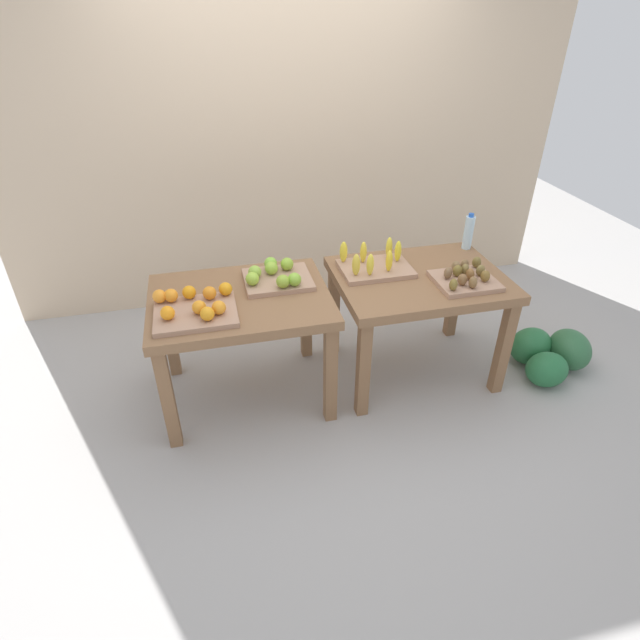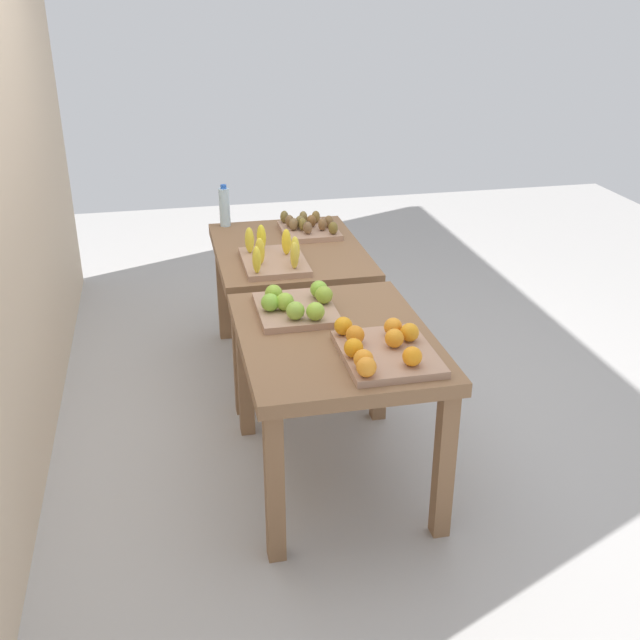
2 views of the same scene
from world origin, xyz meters
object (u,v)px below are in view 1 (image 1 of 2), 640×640
display_table_right (418,290)px  water_bottle (468,232)px  display_table_left (241,312)px  kiwi_bin (465,278)px  banana_crate (375,265)px  orange_bin (195,307)px  watermelon_pile (550,353)px  apple_bin (276,276)px

display_table_right → water_bottle: 0.60m
display_table_left → kiwi_bin: (1.34, -0.16, 0.14)m
display_table_right → kiwi_bin: bearing=-35.1°
banana_crate → kiwi_bin: (0.48, -0.28, -0.01)m
display_table_left → water_bottle: 1.63m
orange_bin → watermelon_pile: size_ratio=0.77×
orange_bin → banana_crate: bearing=13.1°
display_table_left → banana_crate: (0.86, 0.13, 0.15)m
display_table_right → water_bottle: bearing=33.1°
orange_bin → kiwi_bin: 1.59m
display_table_left → apple_bin: (0.23, 0.12, 0.15)m
display_table_left → kiwi_bin: kiwi_bin is taller
water_bottle → watermelon_pile: size_ratio=0.42×
apple_bin → banana_crate: 0.63m
display_table_right → apple_bin: size_ratio=2.52×
orange_bin → apple_bin: (0.48, 0.25, 0.00)m
display_table_right → apple_bin: bearing=172.3°
display_table_right → watermelon_pile: bearing=-13.1°
apple_bin → water_bottle: 1.36m
apple_bin → watermelon_pile: size_ratio=0.70×
banana_crate → kiwi_bin: size_ratio=1.22×
display_table_left → apple_bin: size_ratio=2.52×
orange_bin → apple_bin: bearing=27.5°
water_bottle → display_table_left: bearing=-169.2°
kiwi_bin → banana_crate: bearing=149.5°
apple_bin → banana_crate: bearing=0.5°
display_table_left → watermelon_pile: size_ratio=1.77×
banana_crate → orange_bin: bearing=-166.9°
orange_bin → apple_bin: size_ratio=1.09×
kiwi_bin → watermelon_pile: kiwi_bin is taller
watermelon_pile → apple_bin: bearing=169.5°
watermelon_pile → kiwi_bin: bearing=175.0°
orange_bin → banana_crate: (1.11, 0.26, 0.00)m
display_table_right → kiwi_bin: 0.30m
display_table_right → banana_crate: bearing=153.9°
display_table_left → display_table_right: 1.12m
water_bottle → watermelon_pile: bearing=-47.9°
orange_bin → watermelon_pile: bearing=-2.1°
banana_crate → water_bottle: water_bottle is taller
kiwi_bin → watermelon_pile: bearing=-5.0°
banana_crate → display_table_right: bearing=-26.1°
display_table_left → display_table_right: (1.12, 0.00, 0.00)m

